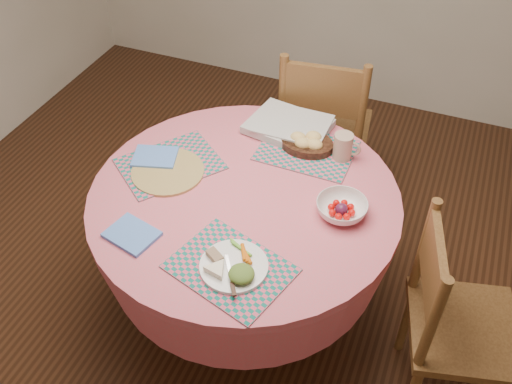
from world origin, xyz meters
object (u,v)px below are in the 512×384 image
chair_right (452,321)px  chair_back (323,129)px  bread_bowl (307,142)px  latte_mug (344,146)px  dinner_plate (235,266)px  wicker_trivet (168,172)px  fruit_bowl (342,209)px  dining_table (245,228)px

chair_right → chair_back: chair_back is taller
chair_right → bread_bowl: (-0.74, 0.45, 0.30)m
chair_right → latte_mug: chair_right is taller
dinner_plate → latte_mug: latte_mug is taller
wicker_trivet → bread_bowl: (0.48, 0.36, 0.03)m
dinner_plate → fruit_bowl: size_ratio=1.03×
chair_back → fruit_bowl: 0.89m
chair_right → wicker_trivet: bearing=71.9°
dinner_plate → bread_bowl: size_ratio=1.05×
latte_mug → fruit_bowl: latte_mug is taller
chair_back → dinner_plate: chair_back is taller
dining_table → wicker_trivet: (-0.34, 0.00, 0.20)m
chair_right → bread_bowl: size_ratio=4.00×
dinner_plate → bread_bowl: (0.02, 0.74, 0.01)m
chair_right → dinner_plate: 0.86m
bread_bowl → latte_mug: size_ratio=1.97×
wicker_trivet → latte_mug: 0.74m
chair_right → fruit_bowl: (-0.49, 0.12, 0.30)m
chair_right → latte_mug: size_ratio=7.87×
dining_table → dinner_plate: dinner_plate is taller
chair_back → bread_bowl: (0.05, -0.47, 0.26)m
chair_right → wicker_trivet: 1.25m
dinner_plate → latte_mug: size_ratio=2.06×
chair_back → latte_mug: size_ratio=8.52×
dinner_plate → chair_back: bearing=91.6°
chair_right → bread_bowl: bearing=44.6°
bread_bowl → chair_back: bearing=96.1°
chair_back → wicker_trivet: 0.97m
wicker_trivet → bread_bowl: 0.60m
chair_back → dinner_plate: 1.23m
dinner_plate → latte_mug: 0.75m
bread_bowl → latte_mug: 0.16m
chair_right → latte_mug: bearing=38.5°
dining_table → wicker_trivet: bearing=179.3°
wicker_trivet → latte_mug: latte_mug is taller
dining_table → dinner_plate: 0.44m
chair_right → latte_mug: 0.80m
dinner_plate → dining_table: bearing=108.2°
latte_mug → dinner_plate: bearing=-103.7°
bread_bowl → fruit_bowl: (0.25, -0.33, -0.00)m
dining_table → wicker_trivet: size_ratio=4.13×
wicker_trivet → dinner_plate: dinner_plate is taller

